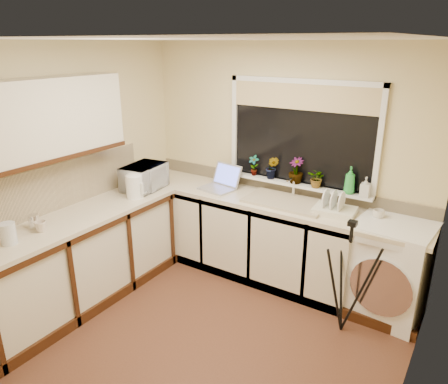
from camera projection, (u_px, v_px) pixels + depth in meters
floor at (202, 335)px, 3.69m from camera, size 3.20×3.20×0.00m
ceiling at (196, 39)px, 2.87m from camera, size 3.20×3.20×0.00m
wall_back at (282, 162)px, 4.47m from camera, size 3.20×0.00×3.20m
wall_front at (23, 299)px, 2.09m from camera, size 3.20×0.00×3.20m
wall_left at (66, 173)px, 4.09m from camera, size 0.00×3.00×3.00m
wall_right at (420, 260)px, 2.46m from camera, size 0.00×3.00×3.00m
base_cabinet_back at (240, 233)px, 4.66m from camera, size 2.55×0.60×0.86m
base_cabinet_left at (71, 266)px, 3.97m from camera, size 0.54×2.40×0.86m
worktop_back at (268, 201)px, 4.34m from camera, size 3.20×0.60×0.04m
worktop_left at (65, 223)px, 3.82m from camera, size 0.60×2.40×0.04m
upper_cabinet at (24, 123)px, 3.46m from camera, size 0.28×1.90×0.70m
splashback_left at (41, 192)px, 3.88m from camera, size 0.02×2.40×0.45m
splashback_back at (280, 185)px, 4.54m from camera, size 3.20×0.02×0.14m
window_glass at (301, 134)px, 4.24m from camera, size 1.50×0.02×1.00m
window_blind at (302, 97)px, 4.10m from camera, size 1.50×0.02×0.25m
windowsill at (296, 184)px, 4.37m from camera, size 1.60×0.14×0.03m
sink at (286, 202)px, 4.23m from camera, size 0.82×0.46×0.03m
faucet at (294, 187)px, 4.34m from camera, size 0.03×0.03×0.24m
washing_machine at (390, 269)px, 3.87m from camera, size 0.70×0.69×0.92m
laptop at (221, 182)px, 4.64m from camera, size 0.41×0.42×0.26m
kettle at (135, 187)px, 4.35m from camera, size 0.18×0.18×0.23m
dish_rack at (335, 211)px, 3.96m from camera, size 0.40×0.32×0.06m
tripod at (346, 278)px, 3.59m from camera, size 0.55×0.55×1.06m
glass_jug at (8, 234)px, 3.35m from camera, size 0.12×0.12×0.18m
steel_jar at (34, 221)px, 3.65m from camera, size 0.09×0.09×0.12m
microwave at (144, 177)px, 4.60m from camera, size 0.39×0.53×0.27m
plant_a at (254, 165)px, 4.58m from camera, size 0.12×0.08×0.22m
plant_b at (272, 168)px, 4.45m from camera, size 0.15×0.13×0.25m
plant_c at (296, 171)px, 4.32m from camera, size 0.17×0.17×0.27m
plant_d at (317, 178)px, 4.19m from camera, size 0.20×0.18×0.20m
soap_bottle_green at (350, 180)px, 4.02m from camera, size 0.13×0.13×0.27m
soap_bottle_clear at (365, 187)px, 3.95m from camera, size 0.09×0.09×0.19m
cup_back at (378, 214)px, 3.85m from camera, size 0.14×0.14×0.09m
cup_left at (41, 227)px, 3.58m from camera, size 0.12×0.12×0.09m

